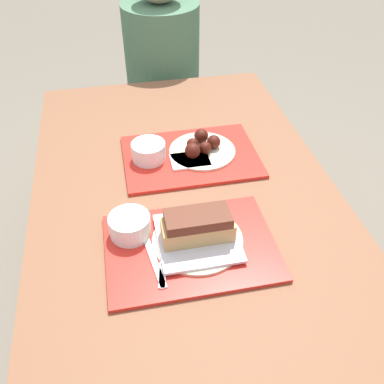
# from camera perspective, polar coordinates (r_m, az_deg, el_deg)

# --- Properties ---
(ground_plane) EXTENTS (12.00, 12.00, 0.00)m
(ground_plane) POSITION_cam_1_polar(r_m,az_deg,el_deg) (1.83, -0.64, -17.28)
(ground_plane) COLOR #706656
(picnic_table) EXTENTS (0.90, 1.48, 0.72)m
(picnic_table) POSITION_cam_1_polar(r_m,az_deg,el_deg) (1.34, -0.84, -2.82)
(picnic_table) COLOR brown
(picnic_table) RESTS_ON ground_plane
(picnic_bench_far) EXTENTS (0.86, 0.28, 0.43)m
(picnic_bench_far) POSITION_cam_1_polar(r_m,az_deg,el_deg) (2.26, -5.36, 8.73)
(picnic_bench_far) COLOR brown
(picnic_bench_far) RESTS_ON ground_plane
(tray_near) EXTENTS (0.43, 0.31, 0.01)m
(tray_near) POSITION_cam_1_polar(r_m,az_deg,el_deg) (1.11, -0.18, -7.40)
(tray_near) COLOR red
(tray_near) RESTS_ON picnic_table
(tray_far) EXTENTS (0.43, 0.31, 0.01)m
(tray_far) POSITION_cam_1_polar(r_m,az_deg,el_deg) (1.41, -0.18, 4.75)
(tray_far) COLOR red
(tray_far) RESTS_ON picnic_table
(bowl_coleslaw_near) EXTENTS (0.11, 0.11, 0.06)m
(bowl_coleslaw_near) POSITION_cam_1_polar(r_m,az_deg,el_deg) (1.12, -8.31, -4.34)
(bowl_coleslaw_near) COLOR white
(bowl_coleslaw_near) RESTS_ON tray_near
(brisket_sandwich_plate) EXTENTS (0.24, 0.24, 0.09)m
(brisket_sandwich_plate) POSITION_cam_1_polar(r_m,az_deg,el_deg) (1.09, 0.76, -5.30)
(brisket_sandwich_plate) COLOR beige
(brisket_sandwich_plate) RESTS_ON tray_near
(plastic_fork_near) EXTENTS (0.04, 0.17, 0.00)m
(plastic_fork_near) POSITION_cam_1_polar(r_m,az_deg,el_deg) (1.07, -5.04, -9.22)
(plastic_fork_near) COLOR white
(plastic_fork_near) RESTS_ON tray_near
(plastic_knife_near) EXTENTS (0.05, 0.17, 0.00)m
(plastic_knife_near) POSITION_cam_1_polar(r_m,az_deg,el_deg) (1.07, -3.87, -9.06)
(plastic_knife_near) COLOR white
(plastic_knife_near) RESTS_ON tray_near
(condiment_packet) EXTENTS (0.04, 0.03, 0.01)m
(condiment_packet) POSITION_cam_1_polar(r_m,az_deg,el_deg) (1.15, -2.28, -4.77)
(condiment_packet) COLOR #3F3F47
(condiment_packet) RESTS_ON tray_near
(bowl_coleslaw_far) EXTENTS (0.11, 0.11, 0.06)m
(bowl_coleslaw_far) POSITION_cam_1_polar(r_m,az_deg,el_deg) (1.38, -5.81, 5.54)
(bowl_coleslaw_far) COLOR white
(bowl_coleslaw_far) RESTS_ON tray_far
(wings_plate_far) EXTENTS (0.22, 0.22, 0.06)m
(wings_plate_far) POSITION_cam_1_polar(r_m,az_deg,el_deg) (1.41, 1.26, 6.00)
(wings_plate_far) COLOR beige
(wings_plate_far) RESTS_ON tray_far
(napkin_far) EXTENTS (0.12, 0.09, 0.01)m
(napkin_far) POSITION_cam_1_polar(r_m,az_deg,el_deg) (1.37, -0.27, 4.24)
(napkin_far) COLOR white
(napkin_far) RESTS_ON tray_far
(person_seated_across) EXTENTS (0.35, 0.35, 0.75)m
(person_seated_across) POSITION_cam_1_polar(r_m,az_deg,el_deg) (2.10, -4.02, 17.92)
(person_seated_across) COLOR #477051
(person_seated_across) RESTS_ON picnic_bench_far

